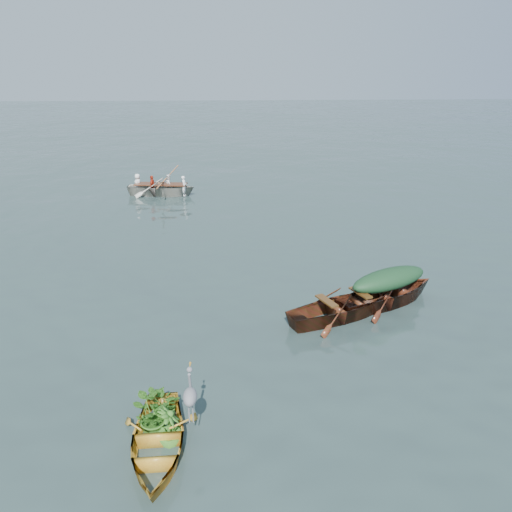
{
  "coord_description": "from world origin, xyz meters",
  "views": [
    {
      "loc": [
        -0.01,
        -10.06,
        5.75
      ],
      "look_at": [
        0.78,
        3.26,
        0.5
      ],
      "focal_mm": 35.0,
      "sensor_mm": 36.0,
      "label": 1
    }
  ],
  "objects_px": {
    "green_tarp_boat": "(386,304)",
    "rowed_boat": "(162,195)",
    "open_wooden_boat": "(342,317)",
    "heron": "(190,404)",
    "yellow_dinghy": "(158,452)"
  },
  "relations": [
    {
      "from": "yellow_dinghy",
      "to": "heron",
      "type": "height_order",
      "value": "heron"
    },
    {
      "from": "green_tarp_boat",
      "to": "heron",
      "type": "xyz_separation_m",
      "value": [
        -4.6,
        -4.75,
        0.84
      ]
    },
    {
      "from": "heron",
      "to": "yellow_dinghy",
      "type": "bearing_deg",
      "value": -174.81
    },
    {
      "from": "yellow_dinghy",
      "to": "open_wooden_boat",
      "type": "relative_size",
      "value": 0.71
    },
    {
      "from": "yellow_dinghy",
      "to": "open_wooden_boat",
      "type": "bearing_deg",
      "value": 45.17
    },
    {
      "from": "yellow_dinghy",
      "to": "open_wooden_boat",
      "type": "height_order",
      "value": "open_wooden_boat"
    },
    {
      "from": "rowed_boat",
      "to": "heron",
      "type": "xyz_separation_m",
      "value": [
        2.36,
        -16.07,
        0.84
      ]
    },
    {
      "from": "yellow_dinghy",
      "to": "open_wooden_boat",
      "type": "xyz_separation_m",
      "value": [
        3.88,
        4.2,
        0.0
      ]
    },
    {
      "from": "rowed_boat",
      "to": "green_tarp_boat",
      "type": "bearing_deg",
      "value": -141.01
    },
    {
      "from": "green_tarp_boat",
      "to": "heron",
      "type": "height_order",
      "value": "heron"
    },
    {
      "from": "open_wooden_boat",
      "to": "heron",
      "type": "relative_size",
      "value": 4.38
    },
    {
      "from": "open_wooden_boat",
      "to": "rowed_boat",
      "type": "distance_m",
      "value": 13.23
    },
    {
      "from": "green_tarp_boat",
      "to": "rowed_boat",
      "type": "height_order",
      "value": "rowed_boat"
    },
    {
      "from": "rowed_boat",
      "to": "open_wooden_boat",
      "type": "bearing_deg",
      "value": -147.13
    },
    {
      "from": "green_tarp_boat",
      "to": "heron",
      "type": "relative_size",
      "value": 4.47
    }
  ]
}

